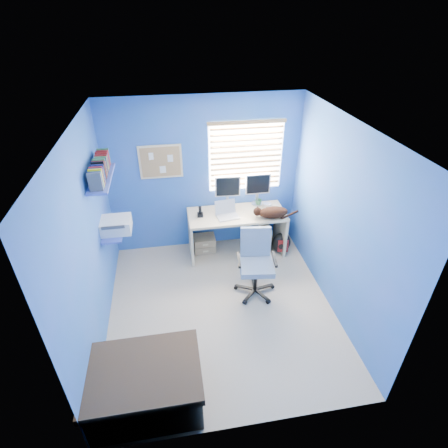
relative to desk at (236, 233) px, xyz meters
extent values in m
cube|color=#B5A791|center=(-0.46, -1.26, -0.37)|extent=(3.00, 3.20, 0.00)
cube|color=white|center=(-0.46, -1.26, 2.13)|extent=(3.00, 3.20, 0.00)
cube|color=blue|center=(-0.46, 0.34, 0.88)|extent=(3.00, 0.01, 2.50)
cube|color=blue|center=(-0.46, -2.86, 0.88)|extent=(3.00, 0.01, 2.50)
cube|color=blue|center=(-1.96, -1.26, 0.88)|extent=(0.01, 3.20, 2.50)
cube|color=blue|center=(1.04, -1.26, 0.88)|extent=(0.01, 3.20, 2.50)
cube|color=beige|center=(0.00, 0.00, 0.00)|extent=(1.54, 0.65, 0.74)
cube|color=silver|center=(-0.16, -0.09, 0.48)|extent=(0.37, 0.31, 0.22)
cube|color=silver|center=(-0.11, 0.24, 0.64)|extent=(0.41, 0.14, 0.54)
cube|color=silver|center=(0.38, 0.25, 0.64)|extent=(0.40, 0.12, 0.54)
cube|color=black|center=(-0.58, 0.02, 0.45)|extent=(0.10, 0.12, 0.17)
imported|color=#377546|center=(0.40, 0.20, 0.42)|extent=(0.10, 0.09, 0.10)
cylinder|color=silver|center=(0.53, 0.11, 0.41)|extent=(0.13, 0.13, 0.07)
ellipsoid|color=black|center=(0.53, -0.20, 0.45)|extent=(0.50, 0.32, 0.17)
cube|color=beige|center=(0.47, 0.06, -0.14)|extent=(0.20, 0.44, 0.45)
cube|color=tan|center=(-0.52, 0.12, -0.23)|extent=(0.35, 0.28, 0.27)
cube|color=yellow|center=(0.33, -0.14, -0.25)|extent=(0.03, 0.17, 0.24)
ellipsoid|color=black|center=(0.74, -0.14, -0.19)|extent=(0.35, 0.29, 0.36)
cube|color=#4D3928|center=(-1.43, -2.43, -0.11)|extent=(1.10, 0.78, 0.53)
cylinder|color=black|center=(0.07, -1.02, -0.34)|extent=(0.63, 0.63, 0.06)
cylinder|color=black|center=(0.07, -1.02, -0.12)|extent=(0.06, 0.06, 0.39)
cube|color=#8FA3C3|center=(0.07, -1.02, 0.12)|extent=(0.51, 0.51, 0.08)
cube|color=#8FA3C3|center=(0.10, -0.81, 0.38)|extent=(0.42, 0.11, 0.44)
cube|color=white|center=(0.19, 0.33, 1.18)|extent=(1.15, 0.01, 1.10)
cube|color=#B4834D|center=(0.19, 0.30, 1.18)|extent=(1.10, 0.03, 1.00)
cube|color=beige|center=(-1.11, 0.33, 1.18)|extent=(0.64, 0.02, 0.52)
cube|color=tan|center=(-1.11, 0.32, 1.18)|extent=(0.58, 0.01, 0.46)
cube|color=#4358C1|center=(-1.82, -0.51, 0.55)|extent=(0.26, 0.55, 0.03)
cube|color=silver|center=(-1.78, -0.51, 0.65)|extent=(0.42, 0.34, 0.18)
cube|color=#4358C1|center=(-1.83, -0.51, 1.35)|extent=(0.24, 0.90, 0.03)
cube|color=navy|center=(-1.84, -0.51, 1.48)|extent=(0.15, 0.80, 0.22)
camera|label=1|loc=(-0.99, -4.65, 3.18)|focal=28.00mm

